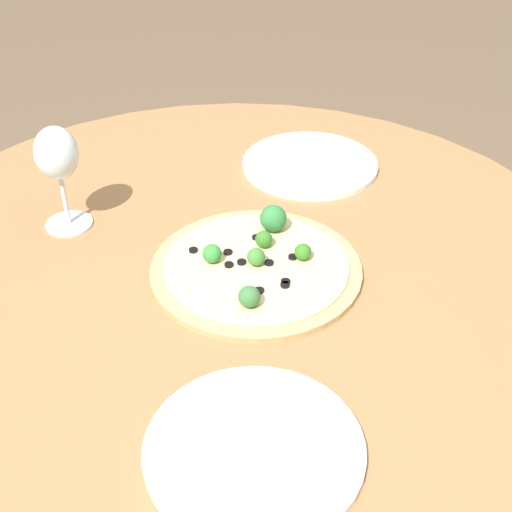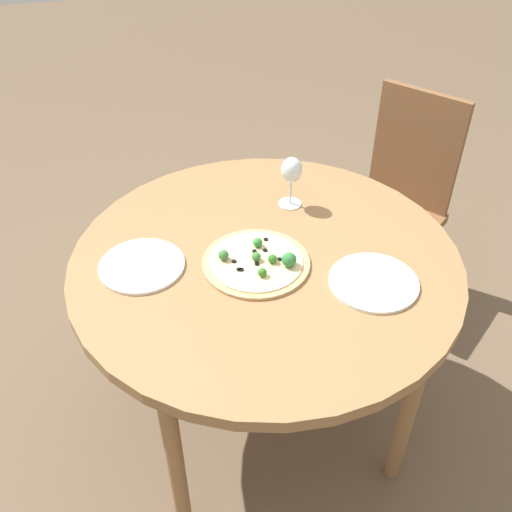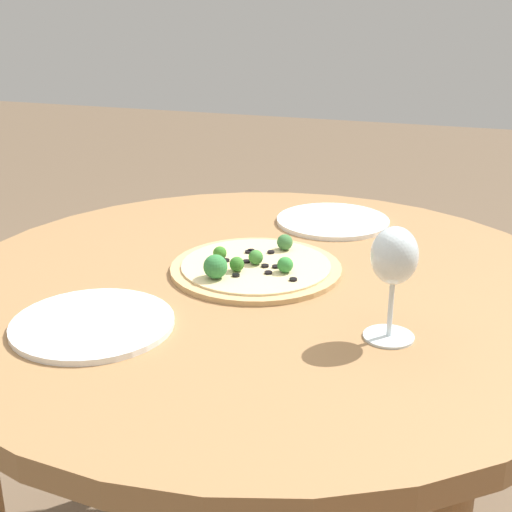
% 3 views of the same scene
% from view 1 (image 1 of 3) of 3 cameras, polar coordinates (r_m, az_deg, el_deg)
% --- Properties ---
extents(dining_table, '(1.18, 1.18, 0.77)m').
position_cam_1_polar(dining_table, '(1.15, -1.85, -2.96)').
color(dining_table, olive).
rests_on(dining_table, ground_plane).
extents(pizza, '(0.32, 0.32, 0.06)m').
position_cam_1_polar(pizza, '(1.08, 0.06, -0.74)').
color(pizza, tan).
rests_on(pizza, dining_table).
extents(wine_glass, '(0.08, 0.08, 0.18)m').
position_cam_1_polar(wine_glass, '(1.16, -15.63, 7.59)').
color(wine_glass, silver).
rests_on(wine_glass, dining_table).
extents(plate_near, '(0.26, 0.26, 0.01)m').
position_cam_1_polar(plate_near, '(1.36, 4.34, 7.34)').
color(plate_near, white).
rests_on(plate_near, dining_table).
extents(plate_far, '(0.25, 0.25, 0.01)m').
position_cam_1_polar(plate_far, '(0.83, -0.15, -15.15)').
color(plate_far, white).
rests_on(plate_far, dining_table).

